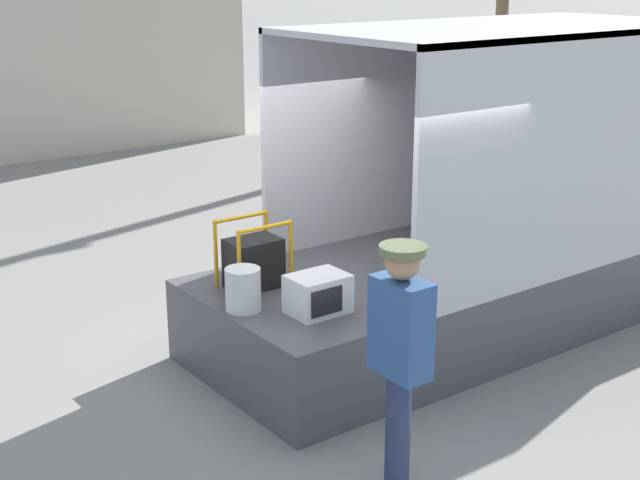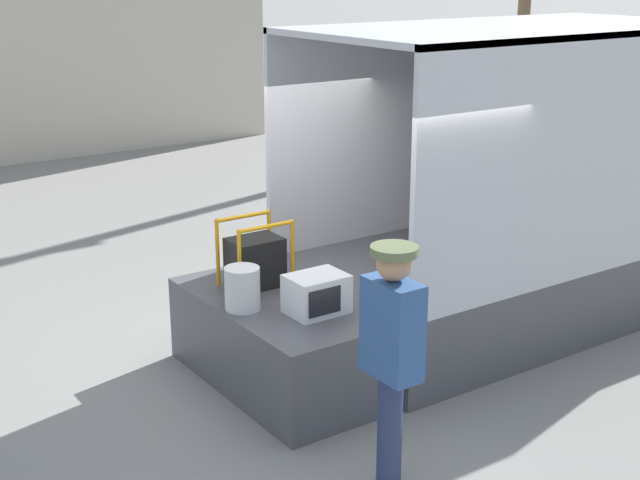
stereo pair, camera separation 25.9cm
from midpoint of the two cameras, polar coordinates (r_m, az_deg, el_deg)
name	(u,v)px [view 2 (the right image)]	position (r m, az deg, el deg)	size (l,w,h in m)	color
ground_plane	(331,366)	(8.46, 1.59, -8.08)	(160.00, 160.00, 0.00)	gray
box_truck	(600,208)	(10.65, 18.16, 1.93)	(6.32, 2.25, 3.05)	silver
tailgate_deck	(280,341)	(8.00, -1.66, -6.50)	(1.13, 2.13, 0.79)	#4C4C51
microwave	(317,294)	(7.51, 0.78, -3.48)	(0.49, 0.38, 0.33)	white
portable_generator	(256,261)	(8.12, -3.18, -1.34)	(0.58, 0.44, 0.63)	black
orange_bucket	(242,288)	(7.60, -4.02, -3.12)	(0.30, 0.30, 0.37)	silver
worker_person	(392,342)	(6.19, 5.83, -6.52)	(0.33, 0.44, 1.83)	navy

